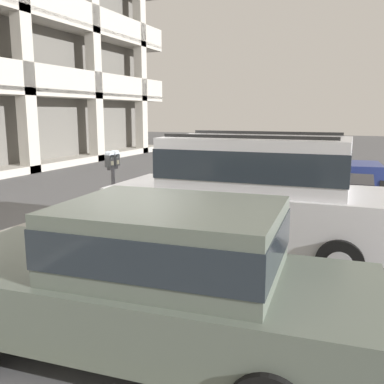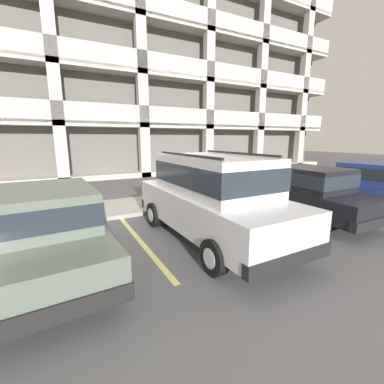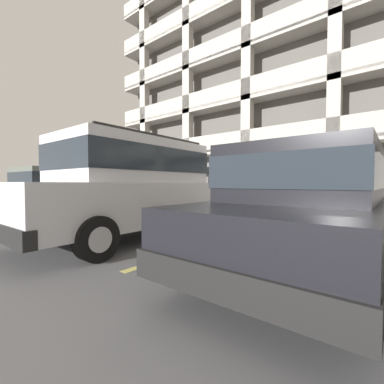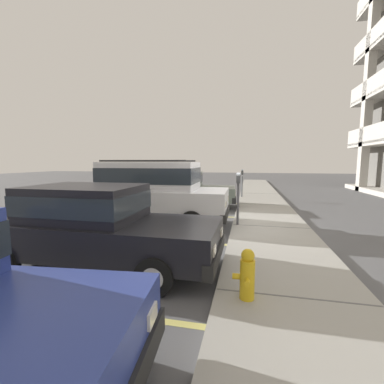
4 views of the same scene
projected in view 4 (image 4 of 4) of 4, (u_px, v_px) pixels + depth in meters
name	position (u px, v px, depth m)	size (l,w,h in m)	color
ground_plane	(226.00, 230.00, 7.72)	(80.00, 80.00, 0.10)	#565659
sidewalk	(271.00, 228.00, 7.43)	(40.00, 2.20, 0.12)	#9E9B93
parking_stall_lines	(165.00, 241.00, 6.48)	(12.74, 4.80, 0.01)	#DBD16B
silver_suv	(151.00, 190.00, 8.09)	(2.08, 4.81, 2.03)	silver
red_sedan	(182.00, 188.00, 11.38)	(2.02, 4.57, 1.54)	#5B665B
dark_hatchback	(96.00, 224.00, 4.84)	(1.85, 4.48, 1.54)	black
parking_meter_near	(238.00, 186.00, 7.51)	(0.35, 0.12, 1.54)	#47474C
parking_meter_far	(242.00, 179.00, 13.66)	(0.15, 0.12, 1.47)	#595B60
fire_hydrant	(247.00, 274.00, 3.47)	(0.30, 0.30, 0.70)	gold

